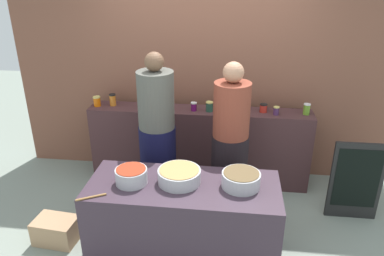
{
  "coord_description": "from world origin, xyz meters",
  "views": [
    {
      "loc": [
        0.41,
        -3.04,
        2.54
      ],
      "look_at": [
        0.0,
        0.35,
        1.05
      ],
      "focal_mm": 34.47,
      "sensor_mm": 36.0,
      "label": 1
    }
  ],
  "objects": [
    {
      "name": "cooking_pot_right",
      "position": [
        0.5,
        -0.27,
        0.86
      ],
      "size": [
        0.34,
        0.34,
        0.14
      ],
      "color": "#B7B7BC",
      "rests_on": "prep_table"
    },
    {
      "name": "wooden_spoon",
      "position": [
        -0.73,
        -0.6,
        0.8
      ],
      "size": [
        0.23,
        0.14,
        0.02
      ],
      "primitive_type": "cylinder",
      "rotation": [
        1.57,
        0.0,
        2.08
      ],
      "color": "#9E703D",
      "rests_on": "prep_table"
    },
    {
      "name": "preserve_jar_6",
      "position": [
        0.28,
        1.14,
        1.03
      ],
      "size": [
        0.08,
        0.08,
        0.13
      ],
      "color": "yellow",
      "rests_on": "display_shelf"
    },
    {
      "name": "preserve_jar_2",
      "position": [
        -0.59,
        1.04,
        1.02
      ],
      "size": [
        0.08,
        0.08,
        0.11
      ],
      "color": "#3D2B4E",
      "rests_on": "display_shelf"
    },
    {
      "name": "cook_in_cap",
      "position": [
        0.39,
        0.47,
        0.77
      ],
      "size": [
        0.39,
        0.39,
        1.71
      ],
      "color": "black",
      "rests_on": "ground"
    },
    {
      "name": "ground",
      "position": [
        0.0,
        0.0,
        0.0
      ],
      "size": [
        12.0,
        12.0,
        0.0
      ],
      "primitive_type": "plane",
      "color": "gray"
    },
    {
      "name": "preserve_jar_7",
      "position": [
        0.46,
        1.09,
        1.03
      ],
      "size": [
        0.08,
        0.08,
        0.13
      ],
      "color": "#BE3A0B",
      "rests_on": "display_shelf"
    },
    {
      "name": "preserve_jar_10",
      "position": [
        1.25,
        1.1,
        1.03
      ],
      "size": [
        0.08,
        0.08,
        0.13
      ],
      "color": "olive",
      "rests_on": "display_shelf"
    },
    {
      "name": "cooking_pot_center",
      "position": [
        -0.04,
        -0.26,
        0.85
      ],
      "size": [
        0.38,
        0.38,
        0.13
      ],
      "color": "#B7B7BC",
      "rests_on": "prep_table"
    },
    {
      "name": "prep_table",
      "position": [
        0.0,
        -0.3,
        0.39
      ],
      "size": [
        1.7,
        0.7,
        0.79
      ],
      "primitive_type": "cube",
      "color": "#382936",
      "rests_on": "ground"
    },
    {
      "name": "display_shelf",
      "position": [
        0.0,
        1.1,
        0.48
      ],
      "size": [
        2.7,
        0.36,
        0.97
      ],
      "primitive_type": "cube",
      "color": "#45292B",
      "rests_on": "ground"
    },
    {
      "name": "preserve_jar_3",
      "position": [
        -0.48,
        1.12,
        1.04
      ],
      "size": [
        0.07,
        0.07,
        0.14
      ],
      "color": "#D55F1C",
      "rests_on": "display_shelf"
    },
    {
      "name": "chalkboard_sign",
      "position": [
        1.74,
        0.51,
        0.46
      ],
      "size": [
        0.54,
        0.05,
        0.9
      ],
      "color": "black",
      "rests_on": "ground"
    },
    {
      "name": "preserve_jar_4",
      "position": [
        -0.06,
        1.06,
        1.02
      ],
      "size": [
        0.07,
        0.07,
        0.1
      ],
      "color": "#5A1050",
      "rests_on": "display_shelf"
    },
    {
      "name": "preserve_jar_1",
      "position": [
        -1.08,
        1.12,
        1.04
      ],
      "size": [
        0.08,
        0.08,
        0.15
      ],
      "color": "orange",
      "rests_on": "display_shelf"
    },
    {
      "name": "bread_crate",
      "position": [
        -1.3,
        -0.25,
        0.13
      ],
      "size": [
        0.44,
        0.32,
        0.25
      ],
      "primitive_type": "cube",
      "rotation": [
        0.0,
        0.0,
        -0.09
      ],
      "color": "tan",
      "rests_on": "ground"
    },
    {
      "name": "storefront_wall",
      "position": [
        0.0,
        1.45,
        1.5
      ],
      "size": [
        4.8,
        0.12,
        3.0
      ],
      "primitive_type": "cube",
      "color": "brown",
      "rests_on": "ground"
    },
    {
      "name": "preserve_jar_8",
      "position": [
        0.76,
        1.11,
        1.02
      ],
      "size": [
        0.09,
        0.09,
        0.1
      ],
      "color": "red",
      "rests_on": "display_shelf"
    },
    {
      "name": "preserve_jar_9",
      "position": [
        0.9,
        1.04,
        1.02
      ],
      "size": [
        0.07,
        0.07,
        0.1
      ],
      "color": "#4A2A54",
      "rests_on": "display_shelf"
    },
    {
      "name": "cooking_pot_left",
      "position": [
        -0.46,
        -0.32,
        0.86
      ],
      "size": [
        0.28,
        0.28,
        0.14
      ],
      "color": "#B7B7BC",
      "rests_on": "prep_table"
    },
    {
      "name": "preserve_jar_5",
      "position": [
        0.12,
        1.06,
        1.03
      ],
      "size": [
        0.09,
        0.09,
        0.12
      ],
      "color": "#254938",
      "rests_on": "display_shelf"
    },
    {
      "name": "preserve_jar_0",
      "position": [
        -1.27,
        1.07,
        1.03
      ],
      "size": [
        0.09,
        0.09,
        0.12
      ],
      "color": "#E3600B",
      "rests_on": "display_shelf"
    },
    {
      "name": "cook_with_tongs",
      "position": [
        -0.39,
        0.48,
        0.81
      ],
      "size": [
        0.4,
        0.4,
        1.79
      ],
      "color": "black",
      "rests_on": "ground"
    }
  ]
}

